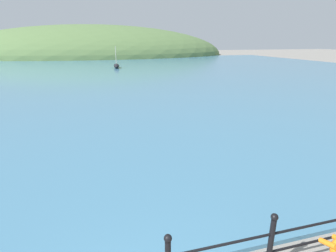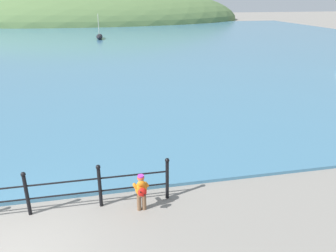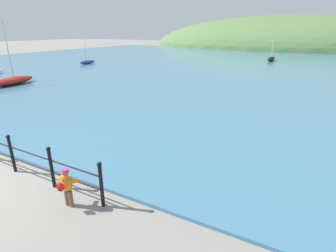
# 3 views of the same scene
# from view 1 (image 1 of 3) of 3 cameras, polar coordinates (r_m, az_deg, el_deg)

# --- Properties ---
(water) EXTENTS (80.00, 60.00, 0.10)m
(water) POSITION_cam_1_polar(r_m,az_deg,el_deg) (33.63, -14.83, 11.16)
(water) COLOR teal
(water) RESTS_ON ground
(far_hillside) EXTENTS (68.34, 37.58, 15.16)m
(far_hillside) POSITION_cam_1_polar(r_m,az_deg,el_deg) (72.82, -15.58, 14.54)
(far_hillside) COLOR #567542
(far_hillside) RESTS_ON ground
(boat_nearest_quay) EXTENTS (0.95, 3.00, 2.95)m
(boat_nearest_quay) POSITION_cam_1_polar(r_m,az_deg,el_deg) (38.39, -11.17, 12.75)
(boat_nearest_quay) COLOR black
(boat_nearest_quay) RESTS_ON water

